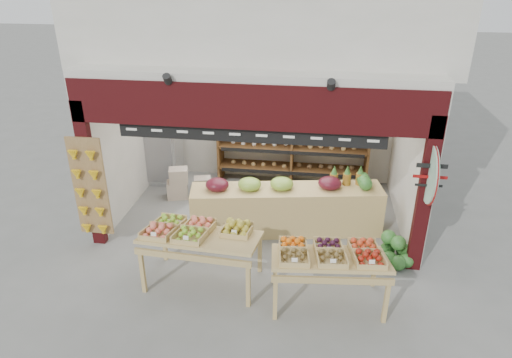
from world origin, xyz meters
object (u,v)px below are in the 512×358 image
object	(u,v)px
mid_counter	(286,208)
back_shelving	(293,133)
display_table_right	(330,255)
watermelon_pile	(394,253)
cardboard_stack	(189,186)
refrigerator	(163,144)
display_table_left	(195,233)

from	to	relation	value
mid_counter	back_shelving	bearing A→B (deg)	90.98
back_shelving	mid_counter	size ratio (longest dim) A/B	0.94
display_table_right	watermelon_pile	xyz separation A→B (m)	(1.13, 1.17, -0.65)
cardboard_stack	refrigerator	bearing A→B (deg)	137.30
cardboard_stack	mid_counter	world-z (taller)	mid_counter
back_shelving	mid_counter	xyz separation A→B (m)	(0.04, -2.10, -0.73)
refrigerator	display_table_left	size ratio (longest dim) A/B	1.00
back_shelving	display_table_left	xyz separation A→B (m)	(-1.22, -3.79, -0.34)
refrigerator	display_table_right	bearing A→B (deg)	-48.39
back_shelving	display_table_left	bearing A→B (deg)	-107.90
cardboard_stack	display_table_left	xyz separation A→B (m)	(0.92, -2.81, 0.62)
refrigerator	display_table_right	xyz separation A→B (m)	(3.73, -3.75, -0.08)
mid_counter	watermelon_pile	bearing A→B (deg)	-21.79
refrigerator	cardboard_stack	distance (m)	1.22
display_table_right	watermelon_pile	world-z (taller)	display_table_right
watermelon_pile	refrigerator	bearing A→B (deg)	152.04
back_shelving	display_table_right	world-z (taller)	back_shelving
back_shelving	display_table_right	size ratio (longest dim) A/B	1.93
refrigerator	watermelon_pile	size ratio (longest dim) A/B	2.62
back_shelving	display_table_left	world-z (taller)	back_shelving
cardboard_stack	display_table_right	world-z (taller)	display_table_right
back_shelving	cardboard_stack	size ratio (longest dim) A/B	3.19
cardboard_stack	mid_counter	bearing A→B (deg)	-27.01
mid_counter	display_table_left	bearing A→B (deg)	-126.66
display_table_left	watermelon_pile	distance (m)	3.38
cardboard_stack	watermelon_pile	distance (m)	4.51
mid_counter	watermelon_pile	xyz separation A→B (m)	(1.92, -0.77, -0.30)
refrigerator	display_table_left	world-z (taller)	refrigerator
display_table_left	mid_counter	bearing A→B (deg)	53.34
back_shelving	cardboard_stack	world-z (taller)	back_shelving
refrigerator	display_table_right	distance (m)	5.29
back_shelving	display_table_right	bearing A→B (deg)	-78.48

